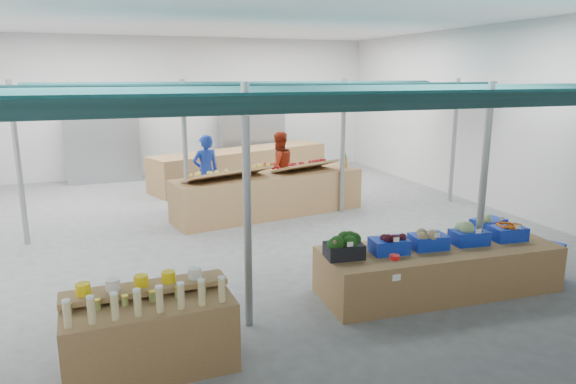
% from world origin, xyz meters
% --- Properties ---
extents(floor, '(13.00, 13.00, 0.00)m').
position_xyz_m(floor, '(0.00, 0.00, 0.00)').
color(floor, '#5F5F61').
rests_on(floor, ground).
extents(hall, '(13.00, 13.00, 13.00)m').
position_xyz_m(hall, '(0.00, 1.44, 2.65)').
color(hall, silver).
rests_on(hall, ground).
extents(pole_grid, '(10.00, 4.60, 3.00)m').
position_xyz_m(pole_grid, '(0.75, -1.75, 1.81)').
color(pole_grid, gray).
rests_on(pole_grid, floor).
extents(awnings, '(9.50, 7.08, 0.30)m').
position_xyz_m(awnings, '(0.75, -1.75, 2.78)').
color(awnings, '#0A282B').
rests_on(awnings, pole_grid).
extents(back_shelving_left, '(2.00, 0.50, 2.00)m').
position_xyz_m(back_shelving_left, '(-2.50, 6.00, 1.00)').
color(back_shelving_left, '#B23F33').
rests_on(back_shelving_left, floor).
extents(back_shelving_right, '(2.00, 0.50, 2.00)m').
position_xyz_m(back_shelving_right, '(2.00, 6.00, 1.00)').
color(back_shelving_right, '#B23F33').
rests_on(back_shelving_right, floor).
extents(bottle_shelf, '(1.76, 1.12, 1.05)m').
position_xyz_m(bottle_shelf, '(-2.25, -4.59, 0.42)').
color(bottle_shelf, '#8D5E3D').
rests_on(bottle_shelf, floor).
extents(veg_counter, '(3.52, 1.35, 0.67)m').
position_xyz_m(veg_counter, '(1.86, -3.95, 0.34)').
color(veg_counter, '#8D5E3D').
rests_on(veg_counter, floor).
extents(fruit_counter, '(4.45, 1.74, 0.93)m').
position_xyz_m(fruit_counter, '(0.88, 0.84, 0.46)').
color(fruit_counter, '#8D5E3D').
rests_on(fruit_counter, floor).
extents(far_counter, '(5.53, 2.89, 0.99)m').
position_xyz_m(far_counter, '(1.24, 4.38, 0.49)').
color(far_counter, '#8D5E3D').
rests_on(far_counter, floor).
extents(crate_stack, '(0.56, 0.48, 0.56)m').
position_xyz_m(crate_stack, '(3.71, -4.18, 0.28)').
color(crate_stack, '#102EB6').
rests_on(crate_stack, floor).
extents(vendor_left, '(0.69, 0.51, 1.73)m').
position_xyz_m(vendor_left, '(-0.32, 1.94, 0.87)').
color(vendor_left, '#18329E').
rests_on(vendor_left, floor).
extents(vendor_right, '(0.94, 0.79, 1.73)m').
position_xyz_m(vendor_right, '(1.48, 1.94, 0.87)').
color(vendor_right, '#9C2813').
rests_on(vendor_right, floor).
extents(crate_broccoli, '(0.54, 0.43, 0.35)m').
position_xyz_m(crate_broccoli, '(0.38, -3.86, 0.83)').
color(crate_broccoli, black).
rests_on(crate_broccoli, veg_counter).
extents(crate_beets, '(0.54, 0.43, 0.29)m').
position_xyz_m(crate_beets, '(1.05, -3.90, 0.81)').
color(crate_beets, '#102EB6').
rests_on(crate_beets, veg_counter).
extents(crate_celeriac, '(0.54, 0.43, 0.31)m').
position_xyz_m(crate_celeriac, '(1.67, -3.94, 0.82)').
color(crate_celeriac, '#102EB6').
rests_on(crate_celeriac, veg_counter).
extents(crate_cabbage, '(0.54, 0.43, 0.35)m').
position_xyz_m(crate_cabbage, '(2.34, -3.98, 0.83)').
color(crate_cabbage, '#102EB6').
rests_on(crate_cabbage, veg_counter).
extents(crate_carrots, '(0.54, 0.43, 0.29)m').
position_xyz_m(crate_carrots, '(3.02, -4.01, 0.78)').
color(crate_carrots, '#102EB6').
rests_on(crate_carrots, veg_counter).
extents(sparrow, '(0.12, 0.09, 0.11)m').
position_xyz_m(sparrow, '(0.22, -3.98, 0.92)').
color(sparrow, brown).
rests_on(sparrow, crate_broccoli).
extents(pole_ribbon, '(0.12, 0.12, 0.28)m').
position_xyz_m(pole_ribbon, '(0.39, -5.10, 1.08)').
color(pole_ribbon, red).
rests_on(pole_ribbon, pole_grid).
extents(apple_heap_yellow, '(2.02, 1.28, 0.27)m').
position_xyz_m(apple_heap_yellow, '(-0.12, 0.57, 1.09)').
color(apple_heap_yellow, '#997247').
rests_on(apple_heap_yellow, fruit_counter).
extents(apple_heap_red, '(1.65, 1.15, 0.27)m').
position_xyz_m(apple_heap_red, '(1.77, 0.89, 1.09)').
color(apple_heap_red, '#997247').
rests_on(apple_heap_red, fruit_counter).
extents(pineapple, '(0.14, 0.14, 0.39)m').
position_xyz_m(pineapple, '(2.84, 1.07, 1.11)').
color(pineapple, '#8C6019').
rests_on(pineapple, fruit_counter).
extents(crate_extra, '(0.56, 0.45, 0.32)m').
position_xyz_m(crate_extra, '(3.04, -3.58, 0.82)').
color(crate_extra, '#102EB6').
rests_on(crate_extra, veg_counter).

